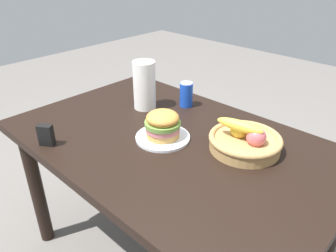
# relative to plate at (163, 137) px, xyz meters

# --- Properties ---
(dining_table) EXTENTS (1.40, 0.90, 0.75)m
(dining_table) POSITION_rel_plate_xyz_m (0.03, 0.02, -0.11)
(dining_table) COLOR black
(dining_table) RESTS_ON ground_plane
(plate) EXTENTS (0.23, 0.23, 0.01)m
(plate) POSITION_rel_plate_xyz_m (0.00, 0.00, 0.00)
(plate) COLOR white
(plate) RESTS_ON dining_table
(sandwich) EXTENTS (0.15, 0.15, 0.12)m
(sandwich) POSITION_rel_plate_xyz_m (0.00, 0.00, 0.06)
(sandwich) COLOR tan
(sandwich) RESTS_ON plate
(soda_can) EXTENTS (0.07, 0.07, 0.13)m
(soda_can) POSITION_rel_plate_xyz_m (-0.15, 0.32, 0.06)
(soda_can) COLOR blue
(soda_can) RESTS_ON dining_table
(fruit_basket) EXTENTS (0.29, 0.29, 0.14)m
(fruit_basket) POSITION_rel_plate_xyz_m (0.30, 0.16, 0.04)
(fruit_basket) COLOR tan
(fruit_basket) RESTS_ON dining_table
(paper_towel_roll) EXTENTS (0.11, 0.11, 0.24)m
(paper_towel_roll) POSITION_rel_plate_xyz_m (-0.28, 0.16, 0.11)
(paper_towel_roll) COLOR white
(paper_towel_roll) RESTS_ON dining_table
(napkin_holder) EXTENTS (0.07, 0.06, 0.09)m
(napkin_holder) POSITION_rel_plate_xyz_m (-0.31, -0.36, 0.04)
(napkin_holder) COLOR black
(napkin_holder) RESTS_ON dining_table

